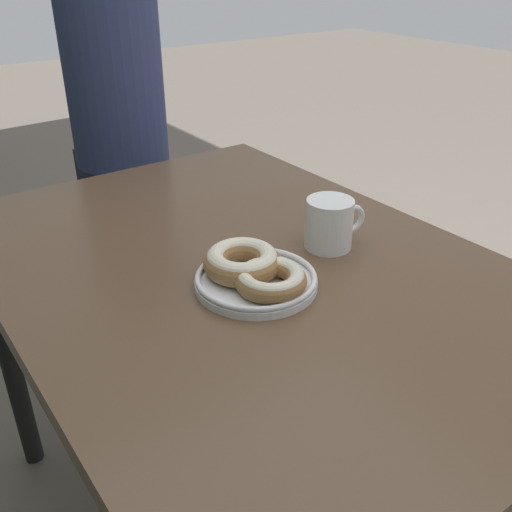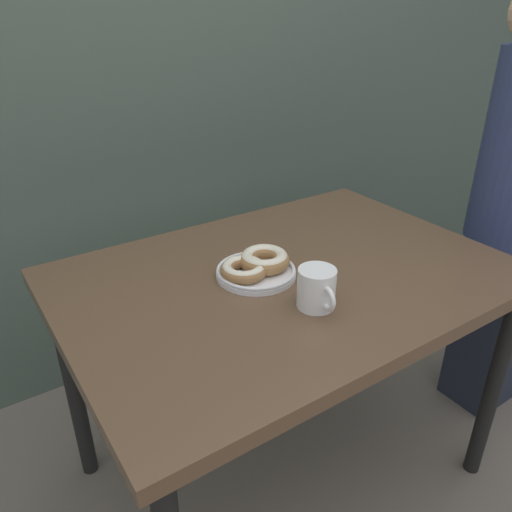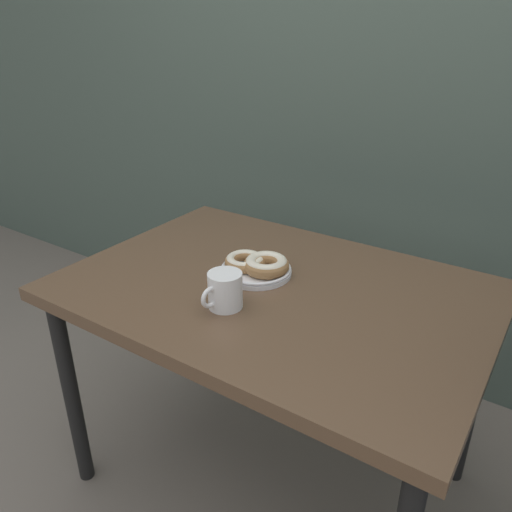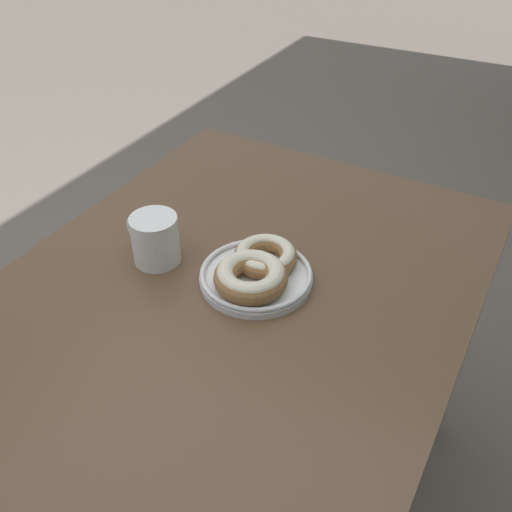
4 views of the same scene
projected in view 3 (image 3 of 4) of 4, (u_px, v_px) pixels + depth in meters
wall_back at (398, 69)px, 1.86m from camera, size 8.00×0.05×2.60m
dining_table at (274, 308)px, 1.48m from camera, size 1.21×0.84×0.77m
donut_plate at (257, 265)px, 1.50m from camera, size 0.25×0.21×0.06m
coffee_mug at (224, 290)px, 1.31m from camera, size 0.09×0.13×0.10m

